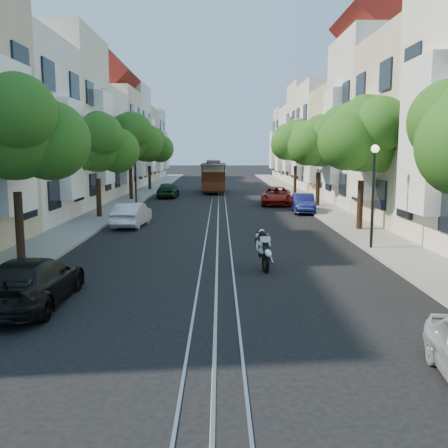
{
  "coord_description": "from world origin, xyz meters",
  "views": [
    {
      "loc": [
        0.11,
        -16.01,
        4.03
      ],
      "look_at": [
        0.27,
        3.0,
        1.25
      ],
      "focal_mm": 40.0,
      "sensor_mm": 36.0,
      "label": 1
    }
  ],
  "objects_px": {
    "cable_car": "(214,175)",
    "parked_car_w_mid": "(132,215)",
    "parked_car_w_near": "(32,282)",
    "parked_car_w_far": "(168,190)",
    "lamp_west": "(135,167)",
    "tree_e_d": "(297,142)",
    "tree_w_d": "(150,145)",
    "tree_w_c": "(130,138)",
    "tree_w_a": "(15,131)",
    "parked_car_e_mid": "(303,203)",
    "tree_e_b": "(364,137)",
    "tree_e_c": "(320,143)",
    "sportbike_rider": "(263,247)",
    "tree_w_b": "(98,145)",
    "parked_car_e_far": "(277,196)",
    "lamp_east": "(374,181)"
  },
  "relations": [
    {
      "from": "cable_car",
      "to": "parked_car_w_mid",
      "type": "relative_size",
      "value": 1.9
    },
    {
      "from": "parked_car_w_near",
      "to": "parked_car_w_far",
      "type": "relative_size",
      "value": 1.11
    },
    {
      "from": "parked_car_w_near",
      "to": "parked_car_w_mid",
      "type": "xyz_separation_m",
      "value": [
        0.18,
        13.94,
        0.0
      ]
    },
    {
      "from": "lamp_west",
      "to": "parked_car_w_near",
      "type": "bearing_deg",
      "value": -86.65
    },
    {
      "from": "tree_e_d",
      "to": "cable_car",
      "type": "height_order",
      "value": "tree_e_d"
    },
    {
      "from": "tree_w_d",
      "to": "tree_w_c",
      "type": "bearing_deg",
      "value": -90.0
    },
    {
      "from": "tree_w_a",
      "to": "parked_car_e_mid",
      "type": "relative_size",
      "value": 1.77
    },
    {
      "from": "tree_w_a",
      "to": "parked_car_w_far",
      "type": "relative_size",
      "value": 1.66
    },
    {
      "from": "tree_e_b",
      "to": "parked_car_e_mid",
      "type": "height_order",
      "value": "tree_e_b"
    },
    {
      "from": "tree_w_d",
      "to": "lamp_west",
      "type": "xyz_separation_m",
      "value": [
        0.84,
        -13.98,
        -1.75
      ]
    },
    {
      "from": "tree_w_d",
      "to": "cable_car",
      "type": "xyz_separation_m",
      "value": [
        6.64,
        -2.93,
        -2.9
      ]
    },
    {
      "from": "tree_e_c",
      "to": "parked_car_w_far",
      "type": "xyz_separation_m",
      "value": [
        -11.66,
        7.45,
        -3.91
      ]
    },
    {
      "from": "tree_e_c",
      "to": "parked_car_w_mid",
      "type": "bearing_deg",
      "value": -141.94
    },
    {
      "from": "sportbike_rider",
      "to": "tree_w_a",
      "type": "bearing_deg",
      "value": 166.32
    },
    {
      "from": "tree_w_c",
      "to": "tree_e_d",
      "type": "bearing_deg",
      "value": 22.62
    },
    {
      "from": "tree_e_c",
      "to": "lamp_west",
      "type": "relative_size",
      "value": 1.57
    },
    {
      "from": "parked_car_e_mid",
      "to": "parked_car_w_far",
      "type": "xyz_separation_m",
      "value": [
        -10.0,
        10.83,
        0.06
      ]
    },
    {
      "from": "tree_e_c",
      "to": "tree_w_b",
      "type": "distance_m",
      "value": 15.6
    },
    {
      "from": "sportbike_rider",
      "to": "parked_car_e_far",
      "type": "height_order",
      "value": "parked_car_e_far"
    },
    {
      "from": "tree_e_c",
      "to": "parked_car_e_mid",
      "type": "relative_size",
      "value": 1.72
    },
    {
      "from": "tree_e_b",
      "to": "parked_car_w_far",
      "type": "xyz_separation_m",
      "value": [
        -11.66,
        18.45,
        -4.05
      ]
    },
    {
      "from": "parked_car_e_far",
      "to": "tree_w_b",
      "type": "bearing_deg",
      "value": -140.23
    },
    {
      "from": "tree_w_c",
      "to": "lamp_west",
      "type": "bearing_deg",
      "value": -74.25
    },
    {
      "from": "parked_car_w_near",
      "to": "tree_e_c",
      "type": "bearing_deg",
      "value": -117.28
    },
    {
      "from": "tree_w_c",
      "to": "parked_car_e_far",
      "type": "height_order",
      "value": "tree_w_c"
    },
    {
      "from": "tree_w_d",
      "to": "tree_e_b",
      "type": "bearing_deg",
      "value": -61.93
    },
    {
      "from": "tree_w_d",
      "to": "sportbike_rider",
      "type": "height_order",
      "value": "tree_w_d"
    },
    {
      "from": "tree_w_d",
      "to": "parked_car_w_mid",
      "type": "distance_m",
      "value": 25.74
    },
    {
      "from": "parked_car_w_near",
      "to": "sportbike_rider",
      "type": "bearing_deg",
      "value": -146.8
    },
    {
      "from": "parked_car_w_mid",
      "to": "tree_e_c",
      "type": "bearing_deg",
      "value": -137.67
    },
    {
      "from": "lamp_west",
      "to": "parked_car_w_near",
      "type": "relative_size",
      "value": 0.94
    },
    {
      "from": "parked_car_w_mid",
      "to": "parked_car_e_mid",
      "type": "bearing_deg",
      "value": -145.61
    },
    {
      "from": "tree_w_a",
      "to": "parked_car_e_mid",
      "type": "bearing_deg",
      "value": 48.94
    },
    {
      "from": "parked_car_e_far",
      "to": "parked_car_w_mid",
      "type": "bearing_deg",
      "value": -123.25
    },
    {
      "from": "tree_e_c",
      "to": "tree_w_d",
      "type": "xyz_separation_m",
      "value": [
        -14.4,
        16.0,
        0.0
      ]
    },
    {
      "from": "parked_car_e_mid",
      "to": "tree_w_a",
      "type": "bearing_deg",
      "value": -126.84
    },
    {
      "from": "tree_w_a",
      "to": "tree_e_d",
      "type": "bearing_deg",
      "value": 63.59
    },
    {
      "from": "tree_w_c",
      "to": "lamp_west",
      "type": "height_order",
      "value": "tree_w_c"
    },
    {
      "from": "lamp_west",
      "to": "parked_car_e_far",
      "type": "bearing_deg",
      "value": -2.14
    },
    {
      "from": "tree_e_c",
      "to": "parked_car_w_near",
      "type": "bearing_deg",
      "value": -117.45
    },
    {
      "from": "tree_e_c",
      "to": "tree_w_c",
      "type": "xyz_separation_m",
      "value": [
        -14.4,
        5.0,
        0.47
      ]
    },
    {
      "from": "tree_e_c",
      "to": "lamp_west",
      "type": "height_order",
      "value": "tree_e_c"
    },
    {
      "from": "lamp_west",
      "to": "parked_car_w_near",
      "type": "height_order",
      "value": "lamp_west"
    },
    {
      "from": "tree_w_a",
      "to": "cable_car",
      "type": "height_order",
      "value": "tree_w_a"
    },
    {
      "from": "lamp_east",
      "to": "parked_car_w_near",
      "type": "bearing_deg",
      "value": -146.78
    },
    {
      "from": "tree_e_c",
      "to": "lamp_east",
      "type": "height_order",
      "value": "tree_e_c"
    },
    {
      "from": "tree_w_c",
      "to": "lamp_east",
      "type": "xyz_separation_m",
      "value": [
        13.44,
        -20.98,
        -2.22
      ]
    },
    {
      "from": "tree_e_d",
      "to": "parked_car_w_mid",
      "type": "bearing_deg",
      "value": -120.36
    },
    {
      "from": "sportbike_rider",
      "to": "parked_car_w_far",
      "type": "relative_size",
      "value": 0.5
    },
    {
      "from": "tree_e_b",
      "to": "tree_w_b",
      "type": "height_order",
      "value": "tree_e_b"
    }
  ]
}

